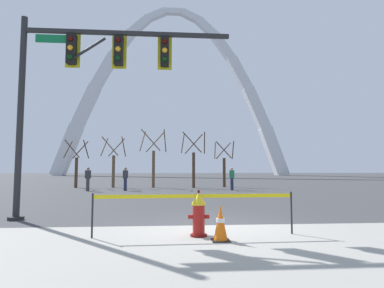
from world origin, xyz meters
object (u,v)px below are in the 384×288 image
pedestrian_walking_right (232,178)px  traffic_cone_by_hydrant (220,223)px  monument_arch (173,99)px  pedestrian_walking_left (125,179)px  traffic_signal_gantry (83,75)px  pedestrian_standing_center (88,179)px  fire_hydrant (199,215)px

pedestrian_walking_right → traffic_cone_by_hydrant: bearing=-102.4°
traffic_cone_by_hydrant → pedestrian_walking_right: (3.37, 15.33, 0.46)m
monument_arch → pedestrian_walking_right: monument_arch is taller
pedestrian_walking_left → pedestrian_walking_right: 7.32m
traffic_signal_gantry → pedestrian_standing_center: (-2.74, 12.06, -3.45)m
traffic_cone_by_hydrant → pedestrian_standing_center: 16.44m
pedestrian_walking_left → pedestrian_standing_center: (-2.43, -0.26, 0.00)m
traffic_cone_by_hydrant → pedestrian_walking_left: size_ratio=0.46×
fire_hydrant → traffic_signal_gantry: (-3.24, 2.61, 3.80)m
pedestrian_walking_left → pedestrian_walking_right: (7.32, -0.08, 0.00)m
traffic_cone_by_hydrant → traffic_signal_gantry: (-3.64, 3.09, 3.91)m
monument_arch → pedestrian_walking_right: 56.82m
traffic_cone_by_hydrant → pedestrian_standing_center: size_ratio=0.46×
pedestrian_walking_right → pedestrian_walking_left: bearing=179.4°
monument_arch → pedestrian_walking_left: monument_arch is taller
monument_arch → pedestrian_standing_center: size_ratio=35.45×
pedestrian_walking_left → pedestrian_standing_center: 2.44m
traffic_cone_by_hydrant → pedestrian_walking_left: pedestrian_walking_left is taller
traffic_cone_by_hydrant → traffic_signal_gantry: bearing=139.7°
pedestrian_standing_center → pedestrian_walking_right: size_ratio=1.00×
traffic_signal_gantry → pedestrian_standing_center: bearing=102.8°
fire_hydrant → pedestrian_walking_left: bearing=103.4°
fire_hydrant → pedestrian_standing_center: pedestrian_standing_center is taller
monument_arch → pedestrian_walking_right: (3.29, -53.89, -17.71)m
fire_hydrant → traffic_signal_gantry: 5.64m
traffic_cone_by_hydrant → monument_arch: size_ratio=0.01×
pedestrian_walking_left → pedestrian_walking_right: same height
fire_hydrant → pedestrian_standing_center: 15.85m
fire_hydrant → monument_arch: size_ratio=0.02×
traffic_cone_by_hydrant → pedestrian_standing_center: bearing=112.8°
traffic_cone_by_hydrant → monument_arch: monument_arch is taller
monument_arch → pedestrian_standing_center: monument_arch is taller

